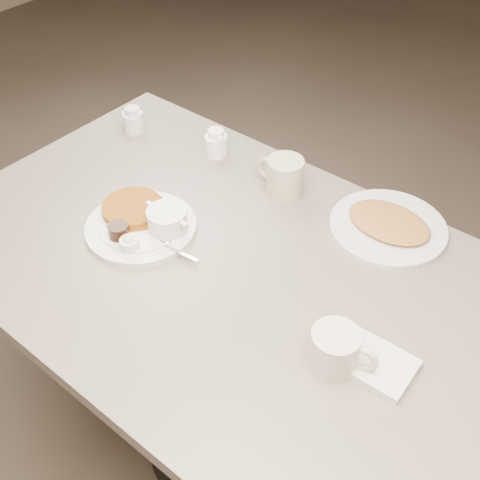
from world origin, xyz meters
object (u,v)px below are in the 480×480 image
Objects in this scene: coffee_mug_near at (336,350)px; creamer_left at (133,120)px; diner_table at (235,314)px; coffee_mug_far at (284,176)px; creamer_right at (216,143)px; hash_plate at (388,226)px; main_plate at (144,222)px.

creamer_left is at bearing 159.78° from coffee_mug_near.
coffee_mug_far is (-0.08, 0.30, 0.22)m from diner_table.
coffee_mug_near is 0.56m from coffee_mug_far.
diner_table is 0.51m from creamer_right.
hash_plate is at bearing 1.90° from creamer_right.
coffee_mug_far is 0.53m from creamer_left.
coffee_mug_near reaches higher than diner_table.
coffee_mug_far is (0.18, 0.34, 0.03)m from main_plate.
creamer_right reaches higher than diner_table.
main_plate is at bearing -117.49° from coffee_mug_far.
coffee_mug_near is 0.78m from creamer_right.
coffee_mug_near reaches higher than hash_plate.
main_plate is 0.59m from coffee_mug_near.
hash_plate is at bearing 7.37° from coffee_mug_far.
coffee_mug_near is 1.53× the size of creamer_left.
hash_plate is (0.82, 0.08, -0.02)m from creamer_left.
diner_table is 15.64× the size of creamer_left.
creamer_left is 0.82m from hash_plate.
diner_table is 5.12× the size of hash_plate.
creamer_right is (-0.66, 0.41, -0.01)m from coffee_mug_near.
coffee_mug_near is at bearing -75.01° from hash_plate.
creamer_left is (-0.35, 0.30, 0.01)m from main_plate.
coffee_mug_far is at bearing 4.82° from creamer_left.
main_plate is 0.38m from coffee_mug_far.
diner_table is at bearing -23.00° from creamer_left.
coffee_mug_near is (0.33, -0.09, 0.22)m from diner_table.
diner_table is 16.98× the size of creamer_right.
main_plate is (-0.26, -0.04, 0.19)m from diner_table.
coffee_mug_near is at bearing -14.77° from diner_table.
coffee_mug_near is 0.50× the size of hash_plate.
main_plate is at bearing -171.84° from diner_table.
creamer_left is 0.28m from creamer_right.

